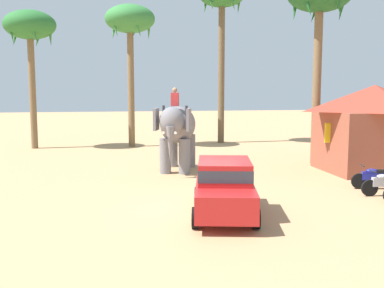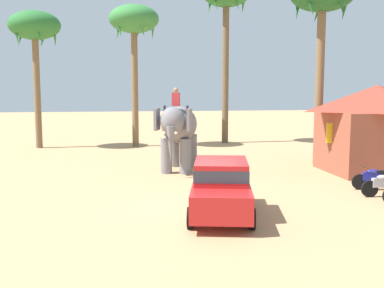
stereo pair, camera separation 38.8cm
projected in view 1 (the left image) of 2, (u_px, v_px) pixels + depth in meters
name	position (u px, v px, depth m)	size (l,w,h in m)	color
ground_plane	(204.00, 211.00, 14.65)	(120.00, 120.00, 0.00)	tan
car_sedan_foreground	(224.00, 186.00, 13.99)	(2.48, 4.36, 1.70)	red
elephant_with_mahout	(177.00, 128.00, 21.36)	(2.52, 4.02, 3.88)	slate
motorcycle_far_in_row	(375.00, 177.00, 17.68)	(1.77, 0.66, 0.94)	black
palm_tree_behind_elephant	(320.00, 0.00, 22.67)	(3.20, 3.20, 9.36)	brown
palm_tree_near_hut	(222.00, 1.00, 31.29)	(3.20, 3.20, 11.08)	brown
palm_tree_left_of_road	(30.00, 29.00, 28.61)	(3.20, 3.20, 8.63)	brown
palm_tree_far_back	(130.00, 24.00, 29.45)	(3.20, 3.20, 9.12)	brown
roadside_hut	(373.00, 126.00, 21.31)	(5.05, 4.26, 4.00)	#994C38
signboard_yellow	(335.00, 136.00, 20.89)	(1.00, 0.10, 2.40)	#4C4C51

